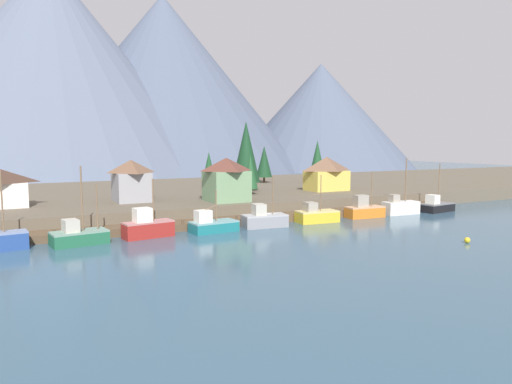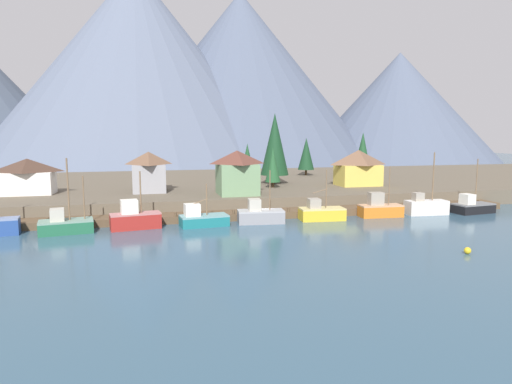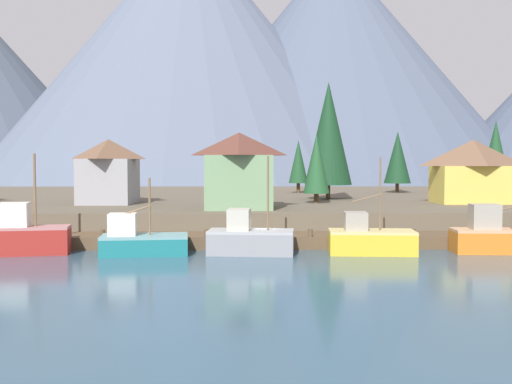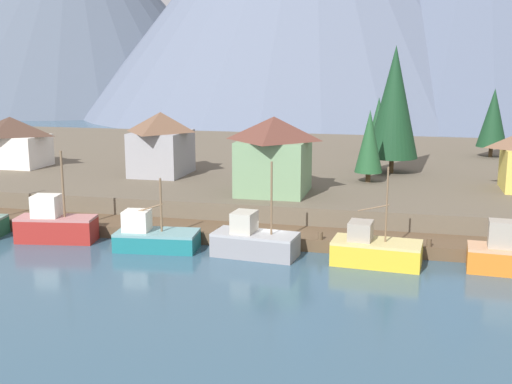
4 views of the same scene
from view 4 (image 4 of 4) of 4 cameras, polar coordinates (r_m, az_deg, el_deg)
name	(u,v)px [view 4 (image 4 of 4)]	position (r m, az deg, el deg)	size (l,w,h in m)	color
ground_plane	(308,202)	(68.45, 4.73, -0.89)	(400.00, 400.00, 1.00)	#335166
dock	(274,236)	(50.99, 1.62, -4.03)	(80.00, 4.00, 1.60)	brown
shoreline_bank	(323,168)	(79.79, 6.08, 2.14)	(400.00, 56.00, 2.50)	brown
mountain_west_peak	(75,4)	(226.24, -15.98, 16.03)	(117.50, 117.50, 67.24)	#475160
fishing_boat_red	(55,225)	(53.63, -17.68, -2.83)	(6.54, 3.27, 7.41)	maroon
fishing_boat_teal	(154,237)	(49.67, -9.20, -4.02)	(6.54, 3.66, 5.62)	#196B70
fishing_boat_grey	(254,241)	(47.37, -0.20, -4.45)	(6.51, 3.43, 7.22)	gray
fishing_boat_yellow	(375,250)	(46.19, 10.65, -5.17)	(6.47, 3.41, 7.13)	gold
house_grey	(161,143)	(67.88, -8.54, 4.40)	(5.52, 7.08, 6.67)	gray
house_white	(11,141)	(77.94, -21.19, 4.30)	(8.02, 5.44, 5.71)	silver
house_green	(274,154)	(57.32, 1.61, 3.41)	(6.36, 6.70, 7.01)	#6B8E66
conifer_near_left	(369,142)	(63.73, 10.18, 4.51)	(2.77, 2.77, 7.20)	#4C3823
conifer_near_right	(493,118)	(85.19, 20.61, 6.29)	(3.76, 3.76, 8.65)	#4C3823
conifer_mid_left	(394,102)	(69.42, 12.34, 7.92)	(5.45, 5.45, 13.56)	#4C3823
conifer_back_left	(378,121)	(84.08, 10.98, 6.34)	(2.72, 2.72, 7.42)	#4C3823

